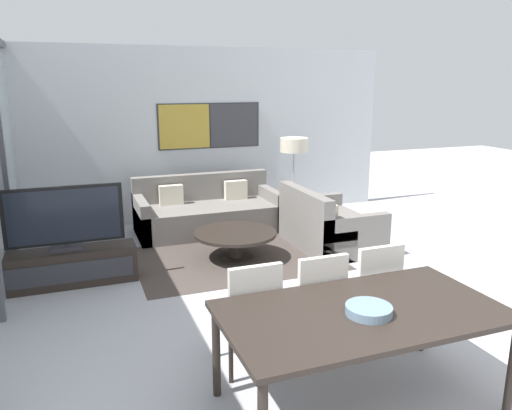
{
  "coord_description": "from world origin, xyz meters",
  "views": [
    {
      "loc": [
        -2.02,
        -1.99,
        2.26
      ],
      "look_at": [
        -0.17,
        2.94,
        0.95
      ],
      "focal_mm": 35.0,
      "sensor_mm": 36.0,
      "label": 1
    }
  ],
  "objects_px": {
    "sofa_side": "(326,228)",
    "dining_chair_centre": "(315,301)",
    "coffee_table": "(235,238)",
    "floor_lamp": "(294,149)",
    "fruit_bowl": "(369,309)",
    "dining_table": "(362,318)",
    "sofa_main": "(207,213)",
    "dining_chair_left": "(250,311)",
    "dining_chair_right": "(371,288)",
    "tv_console": "(69,267)",
    "television": "(65,218)"
  },
  "relations": [
    {
      "from": "sofa_side",
      "to": "dining_chair_centre",
      "type": "xyz_separation_m",
      "value": [
        -1.46,
        -2.51,
        0.24
      ]
    },
    {
      "from": "sofa_main",
      "to": "coffee_table",
      "type": "relative_size",
      "value": 2.03
    },
    {
      "from": "dining_table",
      "to": "dining_chair_centre",
      "type": "height_order",
      "value": "dining_chair_centre"
    },
    {
      "from": "dining_chair_right",
      "to": "dining_chair_centre",
      "type": "bearing_deg",
      "value": -174.97
    },
    {
      "from": "coffee_table",
      "to": "floor_lamp",
      "type": "xyz_separation_m",
      "value": [
        1.38,
        1.21,
        0.95
      ]
    },
    {
      "from": "sofa_main",
      "to": "coffee_table",
      "type": "xyz_separation_m",
      "value": [
        -0.0,
        -1.4,
        0.01
      ]
    },
    {
      "from": "sofa_side",
      "to": "dining_chair_left",
      "type": "bearing_deg",
      "value": 141.05
    },
    {
      "from": "tv_console",
      "to": "fruit_bowl",
      "type": "bearing_deg",
      "value": -58.7
    },
    {
      "from": "dining_chair_left",
      "to": "dining_chair_right",
      "type": "xyz_separation_m",
      "value": [
        1.14,
        0.05,
        0.0
      ]
    },
    {
      "from": "tv_console",
      "to": "dining_chair_centre",
      "type": "distance_m",
      "value": 3.05
    },
    {
      "from": "television",
      "to": "fruit_bowl",
      "type": "xyz_separation_m",
      "value": [
        1.9,
        -3.13,
        -0.01
      ]
    },
    {
      "from": "television",
      "to": "tv_console",
      "type": "bearing_deg",
      "value": -90.0
    },
    {
      "from": "sofa_main",
      "to": "dining_table",
      "type": "xyz_separation_m",
      "value": [
        -0.13,
        -4.59,
        0.41
      ]
    },
    {
      "from": "tv_console",
      "to": "dining_chair_left",
      "type": "relative_size",
      "value": 1.6
    },
    {
      "from": "dining_table",
      "to": "dining_chair_right",
      "type": "xyz_separation_m",
      "value": [
        0.57,
        0.74,
        -0.17
      ]
    },
    {
      "from": "dining_chair_right",
      "to": "floor_lamp",
      "type": "distance_m",
      "value": 3.85
    },
    {
      "from": "tv_console",
      "to": "dining_chair_centre",
      "type": "relative_size",
      "value": 1.6
    },
    {
      "from": "dining_chair_right",
      "to": "fruit_bowl",
      "type": "xyz_separation_m",
      "value": [
        -0.57,
        -0.82,
        0.27
      ]
    },
    {
      "from": "sofa_main",
      "to": "floor_lamp",
      "type": "xyz_separation_m",
      "value": [
        1.38,
        -0.19,
        0.95
      ]
    },
    {
      "from": "dining_table",
      "to": "dining_chair_centre",
      "type": "relative_size",
      "value": 2.09
    },
    {
      "from": "sofa_side",
      "to": "coffee_table",
      "type": "height_order",
      "value": "sofa_side"
    },
    {
      "from": "television",
      "to": "coffee_table",
      "type": "relative_size",
      "value": 1.19
    },
    {
      "from": "tv_console",
      "to": "fruit_bowl",
      "type": "relative_size",
      "value": 4.73
    },
    {
      "from": "dining_chair_left",
      "to": "sofa_main",
      "type": "bearing_deg",
      "value": 79.82
    },
    {
      "from": "television",
      "to": "dining_chair_right",
      "type": "distance_m",
      "value": 3.4
    },
    {
      "from": "sofa_side",
      "to": "floor_lamp",
      "type": "height_order",
      "value": "floor_lamp"
    },
    {
      "from": "dining_chair_centre",
      "to": "fruit_bowl",
      "type": "height_order",
      "value": "dining_chair_centre"
    },
    {
      "from": "sofa_main",
      "to": "dining_chair_right",
      "type": "relative_size",
      "value": 2.33
    },
    {
      "from": "sofa_main",
      "to": "dining_chair_left",
      "type": "bearing_deg",
      "value": -100.18
    },
    {
      "from": "television",
      "to": "sofa_side",
      "type": "bearing_deg",
      "value": 2.53
    },
    {
      "from": "dining_table",
      "to": "coffee_table",
      "type": "bearing_deg",
      "value": 87.63
    },
    {
      "from": "television",
      "to": "fruit_bowl",
      "type": "distance_m",
      "value": 3.66
    },
    {
      "from": "dining_table",
      "to": "fruit_bowl",
      "type": "relative_size",
      "value": 6.19
    },
    {
      "from": "coffee_table",
      "to": "dining_chair_centre",
      "type": "distance_m",
      "value": 2.52
    },
    {
      "from": "floor_lamp",
      "to": "coffee_table",
      "type": "bearing_deg",
      "value": -138.71
    },
    {
      "from": "coffee_table",
      "to": "floor_lamp",
      "type": "relative_size",
      "value": 0.76
    },
    {
      "from": "dining_chair_left",
      "to": "dining_chair_centre",
      "type": "distance_m",
      "value": 0.57
    },
    {
      "from": "sofa_main",
      "to": "tv_console",
      "type": "bearing_deg",
      "value": -142.93
    },
    {
      "from": "tv_console",
      "to": "television",
      "type": "distance_m",
      "value": 0.57
    },
    {
      "from": "dining_chair_left",
      "to": "dining_chair_right",
      "type": "distance_m",
      "value": 1.14
    },
    {
      "from": "dining_chair_left",
      "to": "dining_chair_right",
      "type": "bearing_deg",
      "value": 2.43
    },
    {
      "from": "tv_console",
      "to": "sofa_side",
      "type": "height_order",
      "value": "sofa_side"
    },
    {
      "from": "sofa_side",
      "to": "dining_chair_right",
      "type": "xyz_separation_m",
      "value": [
        -0.89,
        -2.46,
        0.24
      ]
    },
    {
      "from": "dining_chair_right",
      "to": "sofa_side",
      "type": "bearing_deg",
      "value": 70.06
    },
    {
      "from": "dining_chair_left",
      "to": "television",
      "type": "bearing_deg",
      "value": 119.47
    },
    {
      "from": "floor_lamp",
      "to": "dining_chair_left",
      "type": "bearing_deg",
      "value": -119.29
    },
    {
      "from": "television",
      "to": "dining_chair_centre",
      "type": "distance_m",
      "value": 3.05
    },
    {
      "from": "sofa_main",
      "to": "dining_chair_left",
      "type": "relative_size",
      "value": 2.33
    },
    {
      "from": "dining_chair_left",
      "to": "dining_table",
      "type": "bearing_deg",
      "value": -50.56
    },
    {
      "from": "dining_chair_right",
      "to": "tv_console",
      "type": "bearing_deg",
      "value": 136.89
    }
  ]
}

